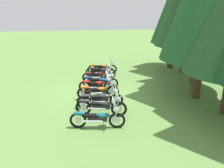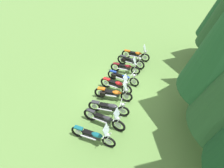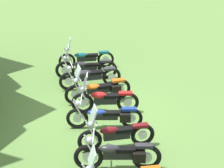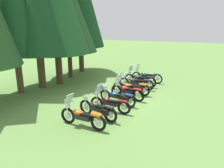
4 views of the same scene
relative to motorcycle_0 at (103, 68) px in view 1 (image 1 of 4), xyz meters
The scene contains 11 objects.
ground_plane 4.03m from the motorcycle_0, ahead, with size 80.00×80.00×0.00m, color #608C42.
motorcycle_0 is the anchor object (origin of this frame).
motorcycle_1 1.04m from the motorcycle_0, 16.41° to the right, with size 0.90×2.15×1.03m.
motorcycle_2 1.99m from the motorcycle_0, 14.13° to the right, with size 0.69×2.17×1.35m.
motorcycle_3 3.11m from the motorcycle_0, 10.06° to the right, with size 0.96×2.25×0.99m.
motorcycle_4 4.08m from the motorcycle_0, 10.50° to the right, with size 0.80×2.16×1.37m.
motorcycle_5 4.93m from the motorcycle_0, ahead, with size 0.76×2.35×1.38m.
motorcycle_6 6.10m from the motorcycle_0, ahead, with size 0.69×2.36×1.01m.
motorcycle_7 6.98m from the motorcycle_0, ahead, with size 0.86×2.39×1.39m.
motorcycle_8 8.10m from the motorcycle_0, ahead, with size 0.73×2.33×1.36m.
pine_tree_0 7.40m from the motorcycle_0, 101.05° to the left, with size 3.52×3.52×7.53m.
Camera 1 is at (12.24, -1.07, 4.77)m, focal length 35.23 mm.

